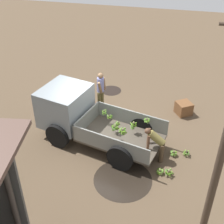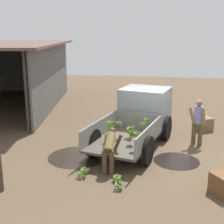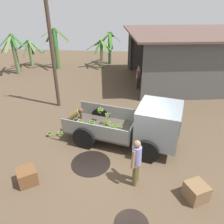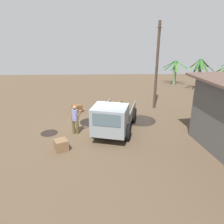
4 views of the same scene
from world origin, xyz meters
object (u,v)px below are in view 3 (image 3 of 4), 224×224
utility_pole (52,49)px  banana_bunch_on_ground_0 (74,122)px  banana_bunch_on_ground_3 (68,121)px  banana_bunch_on_ground_1 (60,133)px  wooden_crate_0 (27,176)px  wooden_crate_1 (196,192)px  person_worker_loading (74,118)px  person_bystander_near_shed (139,76)px  banana_bunch_on_ground_2 (49,134)px  cargo_truck (146,125)px  person_foreground_visitor (136,160)px

utility_pole → banana_bunch_on_ground_0: 3.92m
utility_pole → banana_bunch_on_ground_3: size_ratio=19.88×
banana_bunch_on_ground_1 → wooden_crate_0: bearing=-94.3°
wooden_crate_0 → wooden_crate_1: 5.46m
person_worker_loading → person_bystander_near_shed: person_bystander_near_shed is taller
banana_bunch_on_ground_2 → person_bystander_near_shed: bearing=56.8°
banana_bunch_on_ground_3 → cargo_truck: bearing=-21.6°
utility_pole → banana_bunch_on_ground_3: bearing=-61.1°
wooden_crate_0 → banana_bunch_on_ground_0: bearing=81.1°
cargo_truck → person_foreground_visitor: cargo_truck is taller
cargo_truck → banana_bunch_on_ground_0: bearing=171.3°
utility_pole → person_worker_loading: bearing=-58.8°
person_bystander_near_shed → person_worker_loading: bearing=-74.2°
cargo_truck → wooden_crate_1: bearing=-46.1°
wooden_crate_0 → wooden_crate_1: (5.46, -0.15, 0.00)m
wooden_crate_1 → person_bystander_near_shed: bearing=100.4°
cargo_truck → person_bystander_near_shed: size_ratio=3.11×
person_worker_loading → banana_bunch_on_ground_3: (-0.54, 0.72, -0.61)m
cargo_truck → banana_bunch_on_ground_1: size_ratio=17.89×
utility_pole → person_worker_loading: (1.62, -2.68, -2.45)m
cargo_truck → banana_bunch_on_ground_2: cargo_truck is taller
cargo_truck → wooden_crate_1: (1.46, -2.57, -0.76)m
person_bystander_near_shed → banana_bunch_on_ground_0: (-3.19, -5.02, -0.77)m
person_bystander_near_shed → wooden_crate_0: bearing=-70.1°
utility_pole → banana_bunch_on_ground_1: 4.41m
wooden_crate_1 → banana_bunch_on_ground_3: bearing=141.9°
person_bystander_near_shed → banana_bunch_on_ground_1: person_bystander_near_shed is taller
person_worker_loading → banana_bunch_on_ground_2: (-1.08, -0.42, -0.63)m
utility_pole → person_foreground_visitor: 7.37m
person_bystander_near_shed → banana_bunch_on_ground_1: (-3.58, -6.03, -0.76)m
person_bystander_near_shed → banana_bunch_on_ground_3: 6.14m
banana_bunch_on_ground_0 → banana_bunch_on_ground_3: 0.29m
banana_bunch_on_ground_3 → wooden_crate_1: size_ratio=0.52×
person_worker_loading → utility_pole: bearing=124.3°
wooden_crate_1 → wooden_crate_0: bearing=178.4°
person_foreground_visitor → banana_bunch_on_ground_2: size_ratio=6.54×
banana_bunch_on_ground_2 → banana_bunch_on_ground_3: 1.27m
utility_pole → wooden_crate_0: 6.57m
banana_bunch_on_ground_1 → wooden_crate_0: 2.86m
person_foreground_visitor → person_worker_loading: size_ratio=1.34×
person_worker_loading → wooden_crate_0: size_ratio=2.13×
banana_bunch_on_ground_0 → person_bystander_near_shed: bearing=57.5°
banana_bunch_on_ground_1 → wooden_crate_1: 6.05m
utility_pole → banana_bunch_on_ground_0: size_ratio=22.56×
banana_bunch_on_ground_2 → wooden_crate_1: bearing=-26.9°
cargo_truck → person_foreground_visitor: bearing=-86.7°
banana_bunch_on_ground_0 → banana_bunch_on_ground_3: banana_bunch_on_ground_3 is taller
utility_pole → wooden_crate_1: bearing=-43.9°
person_worker_loading → wooden_crate_1: size_ratio=2.10×
utility_pole → wooden_crate_1: size_ratio=10.35×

